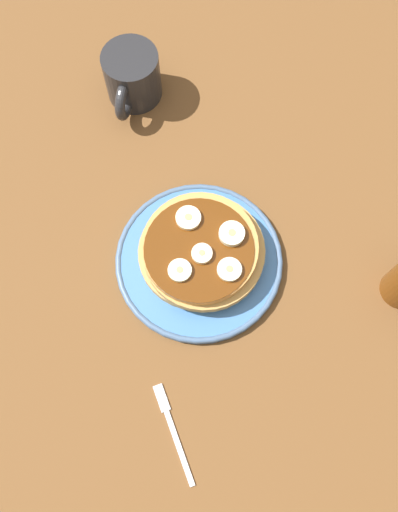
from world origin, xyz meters
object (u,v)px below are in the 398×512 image
object	(u,v)px
plate	(199,261)
pancake_stack	(200,251)
banana_slice_1	(229,270)
banana_slice_2	(188,218)
banana_slice_0	(202,254)
banana_slice_3	(232,234)
banana_slice_4	(180,270)
coffee_mug	(132,77)
fork	(172,428)

from	to	relation	value
plate	pancake_stack	distance (cm)	2.66
banana_slice_1	banana_slice_2	xyz separation A→B (cm)	(-5.81, -6.77, -0.01)
banana_slice_0	banana_slice_1	bearing A→B (deg)	71.29
pancake_stack	banana_slice_1	world-z (taller)	banana_slice_1
banana_slice_0	banana_slice_3	world-z (taller)	banana_slice_3
plate	banana_slice_4	bearing A→B (deg)	-26.25
plate	banana_slice_3	distance (cm)	7.01
banana_slice_0	coffee_mug	bearing A→B (deg)	-147.04
banana_slice_1	banana_slice_3	size ratio (longest dim) A/B	0.93
banana_slice_0	coffee_mug	xyz separation A→B (cm)	(-25.52, -16.55, -1.67)
pancake_stack	banana_slice_2	xyz separation A→B (cm)	(-3.28, -2.33, 2.47)
pancake_stack	coffee_mug	xyz separation A→B (cm)	(-24.31, -16.01, 0.82)
banana_slice_2	banana_slice_4	world-z (taller)	same
banana_slice_0	coffee_mug	world-z (taller)	coffee_mug
pancake_stack	banana_slice_0	size ratio (longest dim) A/B	6.28
banana_slice_0	fork	distance (cm)	22.38
pancake_stack	fork	bearing A→B (deg)	4.00
banana_slice_3	banana_slice_1	bearing A→B (deg)	8.27
banana_slice_1	banana_slice_2	bearing A→B (deg)	-130.66
fork	plate	bearing A→B (deg)	-175.89
plate	banana_slice_1	xyz separation A→B (cm)	(1.99, 4.45, 5.08)
banana_slice_0	banana_slice_3	xyz separation A→B (cm)	(-3.53, 3.20, 0.09)
pancake_stack	banana_slice_4	xyz separation A→B (cm)	(4.04, -1.73, 2.45)
banana_slice_0	fork	bearing A→B (deg)	2.81
plate	pancake_stack	bearing A→B (deg)	179.38
pancake_stack	banana_slice_3	distance (cm)	5.10
banana_slice_2	banana_slice_3	distance (cm)	6.14
plate	banana_slice_4	distance (cm)	6.39
banana_slice_3	fork	xyz separation A→B (cm)	(25.16, -2.14, -5.72)
pancake_stack	banana_slice_2	size ratio (longest dim) A/B	5.08
banana_slice_2	pancake_stack	bearing A→B (deg)	35.33
banana_slice_1	coffee_mug	xyz separation A→B (cm)	(-26.84, -20.45, -1.65)
plate	banana_slice_2	bearing A→B (deg)	-148.72
coffee_mug	banana_slice_4	bearing A→B (deg)	26.74
plate	fork	world-z (taller)	plate
plate	banana_slice_0	distance (cm)	5.17
banana_slice_3	coffee_mug	bearing A→B (deg)	-138.07
coffee_mug	banana_slice_3	bearing A→B (deg)	41.93
banana_slice_0	pancake_stack	bearing A→B (deg)	-156.15
pancake_stack	coffee_mug	distance (cm)	29.12
plate	banana_slice_3	size ratio (longest dim) A/B	6.76
pancake_stack	banana_slice_4	world-z (taller)	banana_slice_4
banana_slice_3	fork	size ratio (longest dim) A/B	0.30
banana_slice_4	fork	distance (cm)	19.89
banana_slice_2	banana_slice_3	bearing A→B (deg)	81.02
banana_slice_0	plate	bearing A→B (deg)	-141.14
banana_slice_1	coffee_mug	bearing A→B (deg)	-142.69
banana_slice_1	banana_slice_4	distance (cm)	6.36
banana_slice_1	fork	xyz separation A→B (cm)	(20.31, -2.85, -5.61)
coffee_mug	pancake_stack	bearing A→B (deg)	33.37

